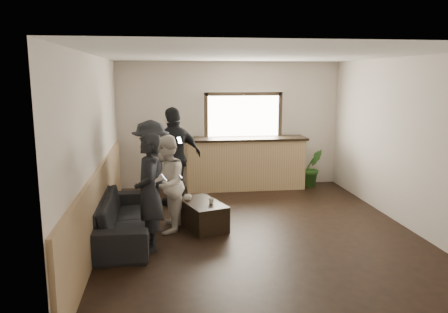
{
  "coord_description": "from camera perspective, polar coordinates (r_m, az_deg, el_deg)",
  "views": [
    {
      "loc": [
        -1.45,
        -6.68,
        2.49
      ],
      "look_at": [
        -0.48,
        0.4,
        1.16
      ],
      "focal_mm": 35.0,
      "sensor_mm": 36.0,
      "label": 1
    }
  ],
  "objects": [
    {
      "name": "coffee_table",
      "position": [
        7.33,
        -2.89,
        -7.57
      ],
      "size": [
        0.84,
        1.1,
        0.43
      ],
      "primitive_type": "cube",
      "rotation": [
        0.0,
        0.0,
        0.35
      ],
      "color": "black",
      "rests_on": "ground"
    },
    {
      "name": "room_shell",
      "position": [
        6.8,
        -1.65,
        1.87
      ],
      "size": [
        5.01,
        6.01,
        2.8
      ],
      "color": "silver",
      "rests_on": "ground"
    },
    {
      "name": "person_d",
      "position": [
        8.41,
        -6.47,
        -0.06
      ],
      "size": [
        1.21,
        0.9,
        1.91
      ],
      "rotation": [
        0.0,
        0.0,
        -2.7
      ],
      "color": "black",
      "rests_on": "ground"
    },
    {
      "name": "sofa",
      "position": [
        7.02,
        -13.22,
        -7.72
      ],
      "size": [
        0.88,
        2.25,
        0.66
      ],
      "primitive_type": "imported",
      "rotation": [
        0.0,
        0.0,
        1.57
      ],
      "color": "black",
      "rests_on": "ground"
    },
    {
      "name": "person_b",
      "position": [
        7.04,
        -7.59,
        -3.59
      ],
      "size": [
        0.71,
        0.85,
        1.57
      ],
      "rotation": [
        0.0,
        0.0,
        -1.73
      ],
      "color": "silver",
      "rests_on": "ground"
    },
    {
      "name": "cup_a",
      "position": [
        7.38,
        -4.73,
        -5.34
      ],
      "size": [
        0.17,
        0.17,
        0.09
      ],
      "primitive_type": "imported",
      "rotation": [
        0.0,
        0.0,
        0.96
      ],
      "color": "silver",
      "rests_on": "coffee_table"
    },
    {
      "name": "ground",
      "position": [
        7.28,
        4.26,
        -9.52
      ],
      "size": [
        5.0,
        6.0,
        0.01
      ],
      "primitive_type": "cube",
      "color": "black"
    },
    {
      "name": "bar_counter",
      "position": [
        9.72,
        2.75,
        -0.46
      ],
      "size": [
        2.7,
        0.68,
        2.13
      ],
      "color": "tan",
      "rests_on": "ground"
    },
    {
      "name": "person_a",
      "position": [
        6.34,
        -9.78,
        -4.63
      ],
      "size": [
        0.51,
        0.67,
        1.7
      ],
      "rotation": [
        0.0,
        0.0,
        -1.45
      ],
      "color": "black",
      "rests_on": "ground"
    },
    {
      "name": "potted_plant",
      "position": [
        10.11,
        11.45,
        -1.45
      ],
      "size": [
        0.52,
        0.45,
        0.86
      ],
      "primitive_type": "imported",
      "rotation": [
        0.0,
        0.0,
        0.15
      ],
      "color": "#2D6623",
      "rests_on": "ground"
    },
    {
      "name": "person_c",
      "position": [
        7.79,
        -9.43,
        -1.65
      ],
      "size": [
        0.68,
        1.14,
        1.73
      ],
      "rotation": [
        0.0,
        0.0,
        -1.54
      ],
      "color": "black",
      "rests_on": "ground"
    },
    {
      "name": "cup_b",
      "position": [
        7.16,
        -1.66,
        -5.82
      ],
      "size": [
        0.13,
        0.13,
        0.09
      ],
      "primitive_type": "imported",
      "rotation": [
        0.0,
        0.0,
        5.23
      ],
      "color": "silver",
      "rests_on": "coffee_table"
    }
  ]
}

